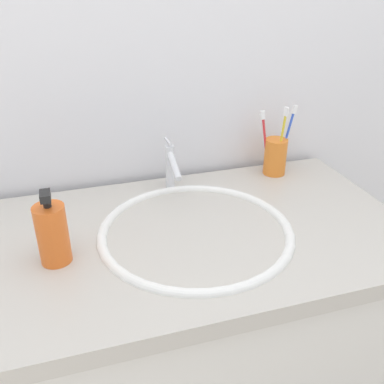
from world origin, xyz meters
name	(u,v)px	position (x,y,z in m)	size (l,w,h in m)	color
tiled_wall_back	(143,46)	(0.00, 0.34, 1.20)	(2.29, 0.04, 2.40)	silver
vanity_counter	(182,358)	(0.00, 0.00, 0.42)	(1.09, 0.59, 0.83)	silver
sink_basin	(196,244)	(0.04, -0.01, 0.80)	(0.46, 0.46, 0.11)	white
faucet	(171,166)	(0.04, 0.21, 0.91)	(0.02, 0.14, 0.14)	silver
toothbrush_cup	(275,157)	(0.36, 0.23, 0.89)	(0.07, 0.07, 0.11)	orange
toothbrush_red	(265,138)	(0.32, 0.24, 0.95)	(0.04, 0.02, 0.19)	red
toothbrush_yellow	(282,137)	(0.36, 0.22, 0.95)	(0.02, 0.02, 0.20)	yellow
toothbrush_blue	(287,135)	(0.39, 0.23, 0.95)	(0.05, 0.01, 0.20)	blue
toothbrush_white	(264,139)	(0.33, 0.26, 0.94)	(0.04, 0.03, 0.17)	white
soap_dispenser	(52,233)	(-0.28, -0.03, 0.90)	(0.06, 0.06, 0.17)	orange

